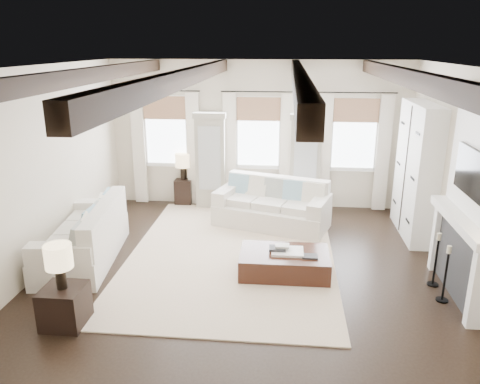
# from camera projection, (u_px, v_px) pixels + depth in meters

# --- Properties ---
(ground) EXTENTS (7.50, 7.50, 0.00)m
(ground) POSITION_uv_depth(u_px,v_px,m) (242.00, 284.00, 7.15)
(ground) COLOR black
(ground) RESTS_ON ground
(room_shell) EXTENTS (6.54, 7.54, 3.22)m
(room_shell) POSITION_uv_depth(u_px,v_px,m) (295.00, 152.00, 7.36)
(room_shell) COLOR beige
(room_shell) RESTS_ON ground
(area_rug) EXTENTS (3.49, 4.97, 0.02)m
(area_rug) POSITION_uv_depth(u_px,v_px,m) (232.00, 254.00, 8.15)
(area_rug) COLOR beige
(area_rug) RESTS_ON ground
(sofa_back) EXTENTS (2.41, 1.62, 0.95)m
(sofa_back) POSITION_uv_depth(u_px,v_px,m) (273.00, 207.00, 9.38)
(sofa_back) COLOR silver
(sofa_back) RESTS_ON ground
(sofa_left) EXTENTS (1.29, 2.39, 0.98)m
(sofa_left) POSITION_uv_depth(u_px,v_px,m) (87.00, 238.00, 7.85)
(sofa_left) COLOR silver
(sofa_left) RESTS_ON ground
(ottoman) EXTENTS (1.41, 0.88, 0.37)m
(ottoman) POSITION_uv_depth(u_px,v_px,m) (284.00, 263.00, 7.42)
(ottoman) COLOR black
(ottoman) RESTS_ON ground
(tray) EXTENTS (0.50, 0.38, 0.04)m
(tray) POSITION_uv_depth(u_px,v_px,m) (287.00, 251.00, 7.36)
(tray) COLOR white
(tray) RESTS_ON ottoman
(book_lower) EXTENTS (0.26, 0.20, 0.04)m
(book_lower) POSITION_uv_depth(u_px,v_px,m) (277.00, 248.00, 7.38)
(book_lower) COLOR #262628
(book_lower) RESTS_ON tray
(book_upper) EXTENTS (0.22, 0.17, 0.03)m
(book_upper) POSITION_uv_depth(u_px,v_px,m) (282.00, 246.00, 7.39)
(book_upper) COLOR beige
(book_upper) RESTS_ON book_lower
(book_loose) EXTENTS (0.24, 0.18, 0.03)m
(book_loose) POSITION_uv_depth(u_px,v_px,m) (310.00, 256.00, 7.20)
(book_loose) COLOR #262628
(book_loose) RESTS_ON ottoman
(side_table_front) EXTENTS (0.53, 0.53, 0.53)m
(side_table_front) POSITION_uv_depth(u_px,v_px,m) (65.00, 306.00, 6.06)
(side_table_front) COLOR black
(side_table_front) RESTS_ON ground
(lamp_front) EXTENTS (0.35, 0.35, 0.60)m
(lamp_front) POSITION_uv_depth(u_px,v_px,m) (59.00, 259.00, 5.85)
(lamp_front) COLOR black
(lamp_front) RESTS_ON side_table_front
(side_table_back) EXTENTS (0.38, 0.38, 0.58)m
(side_table_back) POSITION_uv_depth(u_px,v_px,m) (184.00, 191.00, 10.69)
(side_table_back) COLOR black
(side_table_back) RESTS_ON ground
(lamp_back) EXTENTS (0.35, 0.35, 0.60)m
(lamp_back) POSITION_uv_depth(u_px,v_px,m) (183.00, 162.00, 10.48)
(lamp_back) COLOR black
(lamp_back) RESTS_ON side_table_back
(candlestick_near) EXTENTS (0.17, 0.17, 0.85)m
(candlestick_near) POSITION_uv_depth(u_px,v_px,m) (445.00, 278.00, 6.58)
(candlestick_near) COLOR black
(candlestick_near) RESTS_ON ground
(candlestick_far) EXTENTS (0.17, 0.17, 0.85)m
(candlestick_far) POSITION_uv_depth(u_px,v_px,m) (435.00, 264.00, 7.02)
(candlestick_far) COLOR black
(candlestick_far) RESTS_ON ground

